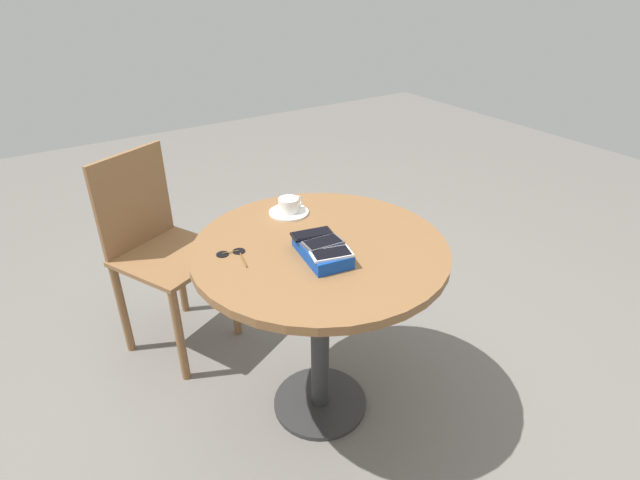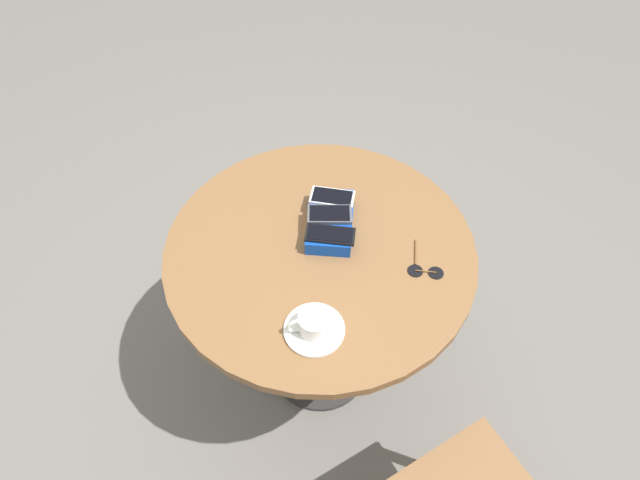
% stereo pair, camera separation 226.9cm
% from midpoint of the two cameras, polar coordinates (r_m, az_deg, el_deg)
% --- Properties ---
extents(ground_plane, '(8.00, 8.00, 0.00)m').
position_cam_midpoint_polar(ground_plane, '(1.75, 10.59, -48.84)').
color(ground_plane, slate).
extents(round_table, '(0.87, 0.87, 0.75)m').
position_cam_midpoint_polar(round_table, '(1.15, 14.32, -42.27)').
color(round_table, '#2D2D2D').
rests_on(round_table, ground_plane).
extents(phone_box, '(0.24, 0.16, 0.04)m').
position_cam_midpoint_polar(phone_box, '(0.99, 17.57, -43.28)').
color(phone_box, '#0F42AD').
rests_on(phone_box, round_table).
extents(phone_white, '(0.10, 0.14, 0.01)m').
position_cam_midpoint_polar(phone_white, '(0.96, 21.64, -45.86)').
color(phone_white, silver).
rests_on(phone_white, phone_box).
extents(phone_gray, '(0.08, 0.13, 0.01)m').
position_cam_midpoint_polar(phone_gray, '(0.97, 18.06, -42.67)').
color(phone_gray, '#515156').
rests_on(phone_gray, phone_box).
extents(phone_black, '(0.09, 0.14, 0.01)m').
position_cam_midpoint_polar(phone_black, '(0.98, 14.17, -39.68)').
color(phone_black, black).
rests_on(phone_black, phone_box).
extents(saucer, '(0.15, 0.15, 0.01)m').
position_cam_midpoint_polar(saucer, '(1.12, 5.48, -28.98)').
color(saucer, white).
rests_on(saucer, round_table).
extents(coffee_cup, '(0.08, 0.11, 0.05)m').
position_cam_midpoint_polar(coffee_cup, '(1.09, 5.69, -28.02)').
color(coffee_cup, white).
rests_on(coffee_cup, saucer).
extents(sunglasses, '(0.14, 0.09, 0.01)m').
position_cam_midpoint_polar(sunglasses, '(1.00, -5.97, -43.93)').
color(sunglasses, black).
rests_on(sunglasses, round_table).
extents(chair_near_window, '(0.52, 0.52, 0.90)m').
position_cam_midpoint_polar(chair_near_window, '(1.52, -20.83, -27.16)').
color(chair_near_window, brown).
rests_on(chair_near_window, ground_plane).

